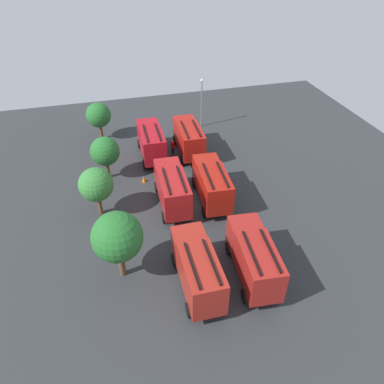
# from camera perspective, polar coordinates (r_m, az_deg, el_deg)

# --- Properties ---
(ground_plane) EXTENTS (56.79, 56.79, 0.00)m
(ground_plane) POSITION_cam_1_polar(r_m,az_deg,el_deg) (36.16, 0.00, -1.78)
(ground_plane) COLOR #2D3033
(fire_truck_0) EXTENTS (7.39, 3.27, 3.88)m
(fire_truck_0) POSITION_cam_1_polar(r_m,az_deg,el_deg) (28.34, 9.67, -9.92)
(fire_truck_0) COLOR maroon
(fire_truck_0) RESTS_ON ground
(fire_truck_1) EXTENTS (7.35, 3.15, 3.88)m
(fire_truck_1) POSITION_cam_1_polar(r_m,az_deg,el_deg) (35.29, 3.12, 1.43)
(fire_truck_1) COLOR #A61A0F
(fire_truck_1) RESTS_ON ground
(fire_truck_2) EXTENTS (7.30, 3.00, 3.88)m
(fire_truck_2) POSITION_cam_1_polar(r_m,az_deg,el_deg) (43.11, -0.52, 8.56)
(fire_truck_2) COLOR #AB1911
(fire_truck_2) RESTS_ON ground
(fire_truck_3) EXTENTS (7.22, 2.80, 3.88)m
(fire_truck_3) POSITION_cam_1_polar(r_m,az_deg,el_deg) (27.18, 0.84, -11.81)
(fire_truck_3) COLOR #A12319
(fire_truck_3) RESTS_ON ground
(fire_truck_4) EXTENTS (7.29, 2.98, 3.88)m
(fire_truck_4) POSITION_cam_1_polar(r_m,az_deg,el_deg) (34.65, -3.13, 0.68)
(fire_truck_4) COLOR #A91A1B
(fire_truck_4) RESTS_ON ground
(fire_truck_5) EXTENTS (7.26, 2.91, 3.88)m
(fire_truck_5) POSITION_cam_1_polar(r_m,az_deg,el_deg) (42.59, -6.42, 7.94)
(fire_truck_5) COLOR #AD111B
(fire_truck_5) RESTS_ON ground
(firefighter_0) EXTENTS (0.42, 0.48, 1.74)m
(firefighter_0) POSITION_cam_1_polar(r_m,az_deg,el_deg) (43.67, -3.03, 7.14)
(firefighter_0) COLOR black
(firefighter_0) RESTS_ON ground
(firefighter_1) EXTENTS (0.42, 0.48, 1.61)m
(firefighter_1) POSITION_cam_1_polar(r_m,az_deg,el_deg) (32.02, 7.10, -6.10)
(firefighter_1) COLOR black
(firefighter_1) RESTS_ON ground
(tree_0) EXTENTS (3.85, 3.85, 5.97)m
(tree_0) POSITION_cam_1_polar(r_m,az_deg,el_deg) (27.28, -11.64, -6.96)
(tree_0) COLOR brown
(tree_0) RESTS_ON ground
(tree_1) EXTENTS (3.18, 3.18, 4.93)m
(tree_1) POSITION_cam_1_polar(r_m,az_deg,el_deg) (34.13, -14.84, 1.10)
(tree_1) COLOR brown
(tree_1) RESTS_ON ground
(tree_2) EXTENTS (3.08, 3.08, 4.77)m
(tree_2) POSITION_cam_1_polar(r_m,az_deg,el_deg) (39.27, -13.50, 6.20)
(tree_2) COLOR brown
(tree_2) RESTS_ON ground
(tree_3) EXTENTS (3.06, 3.06, 4.75)m
(tree_3) POSITION_cam_1_polar(r_m,az_deg,el_deg) (47.52, -14.46, 11.59)
(tree_3) COLOR brown
(tree_3) RESTS_ON ground
(traffic_cone_0) EXTENTS (0.46, 0.46, 0.66)m
(traffic_cone_0) POSITION_cam_1_polar(r_m,az_deg,el_deg) (39.30, -7.54, 2.01)
(traffic_cone_0) COLOR #F2600C
(traffic_cone_0) RESTS_ON ground
(lamppost) EXTENTS (0.36, 0.36, 6.54)m
(lamppost) POSITION_cam_1_polar(r_m,az_deg,el_deg) (49.02, 1.52, 14.34)
(lamppost) COLOR slate
(lamppost) RESTS_ON ground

